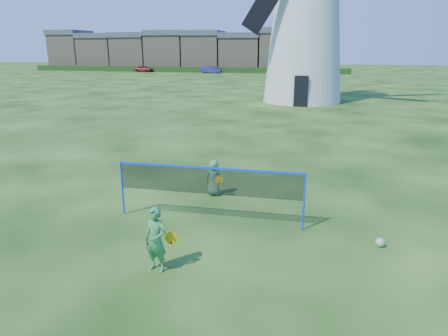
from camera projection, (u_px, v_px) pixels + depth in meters
ground at (213, 227)px, 10.61m from camera, size 220.00×220.00×0.00m
windmill at (306, 17)px, 33.14m from camera, size 14.71×6.64×20.17m
badminton_net at (209, 182)px, 10.63m from camera, size 5.05×0.05×1.55m
player_girl at (156, 240)px, 8.36m from camera, size 0.71×0.45×1.43m
player_boy at (214, 178)px, 12.77m from camera, size 0.66×0.45×1.16m
play_ball at (380, 242)px, 9.55m from camera, size 0.22×0.22×0.22m
terraced_houses at (172, 51)px, 82.11m from camera, size 52.26×8.40×8.06m
hedge at (182, 69)px, 76.68m from camera, size 62.00×0.80×1.00m
car_left at (144, 69)px, 77.03m from camera, size 3.50×1.46×1.19m
car_right at (211, 70)px, 73.55m from camera, size 4.12×1.93×1.31m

